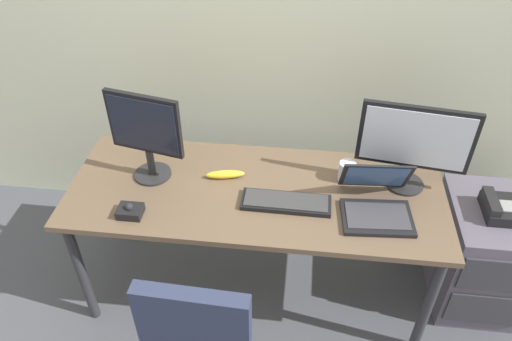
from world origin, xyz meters
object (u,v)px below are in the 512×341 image
Objects in this scene: desk_phone at (500,208)px; monitor_side at (145,132)px; monitor_main at (415,142)px; keyboard at (286,202)px; trackball_mouse at (130,211)px; coffee_mug at (347,172)px; laptop at (376,202)px; banana at (225,174)px; file_cabinet at (481,253)px.

desk_phone is 1.71m from monitor_side.
monitor_main is 1.12× the size of monitor_side.
monitor_main is at bearing 175.52° from desk_phone.
monitor_side is (-1.22, -0.07, 0.01)m from monitor_main.
trackball_mouse is at bearing -167.85° from keyboard.
keyboard is at bearing 12.15° from trackball_mouse.
coffee_mug reaches higher than trackball_mouse.
monitor_main is 4.95× the size of coffee_mug.
monitor_main is 0.64m from keyboard.
laptop is 0.73m from banana.
monitor_side is 2.37× the size of banana.
monitor_side is 1.10m from laptop.
banana is at bearing 153.11° from keyboard.
laptop is at bearing -165.32° from desk_phone.
banana is (0.38, 0.30, -0.00)m from trackball_mouse.
trackball_mouse is at bearing -94.22° from monitor_side.
monitor_side is 0.43m from banana.
monitor_main is at bearing 177.60° from file_cabinet.
trackball_mouse reaches higher than file_cabinet.
coffee_mug is (-0.74, 0.04, 0.12)m from desk_phone.
monitor_main is 0.89m from banana.
laptop reaches higher than desk_phone.
file_cabinet is 1.82m from monitor_side.
keyboard is at bearing -178.86° from laptop.
keyboard is (-1.02, -0.17, 0.08)m from desk_phone.
keyboard is 2.17× the size of banana.
banana is (-1.33, -0.03, 0.43)m from file_cabinet.
desk_phone is 1.96× the size of coffee_mug.
banana is at bearing 38.72° from trackball_mouse.
monitor_side is at bearing -178.82° from desk_phone.
desk_phone is 0.75m from coffee_mug.
monitor_main is at bearing 20.21° from keyboard.
laptop is 1.10m from trackball_mouse.
desk_phone is 1.33m from banana.
coffee_mug is (0.28, 0.21, 0.04)m from keyboard.
monitor_main reaches higher than coffee_mug.
laptop reaches higher than file_cabinet.
file_cabinet is 1.49× the size of keyboard.
trackball_mouse reaches higher than keyboard.
banana is (-0.86, -0.05, -0.23)m from monitor_main.
monitor_main reaches higher than keyboard.
trackball_mouse is 1.03m from coffee_mug.
trackball_mouse is at bearing -159.75° from coffee_mug.
monitor_side is 0.72m from keyboard.
trackball_mouse is 1.08× the size of coffee_mug.
monitor_main reaches higher than file_cabinet.
desk_phone is at bearing 9.42° from keyboard.
laptop is (1.07, -0.13, -0.21)m from monitor_side.
coffee_mug reaches higher than banana.
monitor_main reaches higher than trackball_mouse.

